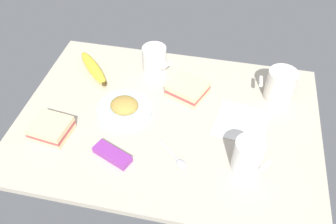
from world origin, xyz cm
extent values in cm
cube|color=#BCB29E|center=(0.00, 0.00, 1.00)|extent=(90.00, 64.00, 2.00)
cylinder|color=silver|center=(-13.78, 0.69, 2.60)|extent=(17.00, 17.00, 1.20)
ellipsoid|color=#B28C3F|center=(-13.78, 0.69, 4.25)|extent=(8.66, 7.80, 4.21)
cylinder|color=white|center=(-9.13, 21.11, 6.83)|extent=(8.00, 8.00, 9.66)
cylinder|color=tan|center=(-9.13, 21.11, 11.16)|extent=(7.04, 7.04, 0.40)
cylinder|color=white|center=(-4.45, 18.35, 7.32)|extent=(2.86, 3.71, 1.20)
cylinder|color=silver|center=(32.27, 16.85, 6.99)|extent=(8.98, 8.98, 9.99)
cylinder|color=black|center=(32.27, 16.85, 11.49)|extent=(7.90, 7.90, 0.40)
cylinder|color=silver|center=(26.16, 16.74, 7.49)|extent=(1.27, 4.06, 1.20)
cylinder|color=white|center=(23.70, -12.85, 7.02)|extent=(7.63, 7.63, 10.04)
cylinder|color=brown|center=(23.70, -12.85, 11.54)|extent=(6.71, 6.71, 0.40)
cylinder|color=white|center=(28.20, -15.43, 7.52)|extent=(2.75, 3.57, 1.20)
cube|color=beige|center=(-31.60, -12.63, 2.80)|extent=(11.50, 10.59, 1.60)
cube|color=#C14C4C|center=(-31.60, -12.63, 4.20)|extent=(11.50, 10.59, 1.20)
cube|color=beige|center=(-31.60, -12.63, 5.60)|extent=(11.50, 10.59, 1.60)
cube|color=beige|center=(3.92, 11.97, 2.80)|extent=(14.05, 13.44, 1.60)
cube|color=#C14C4C|center=(3.92, 11.97, 4.20)|extent=(14.05, 13.44, 1.20)
cube|color=beige|center=(3.92, 11.97, 5.60)|extent=(14.05, 13.44, 1.60)
ellipsoid|color=yellow|center=(-29.58, 16.18, 3.90)|extent=(16.09, 17.01, 3.81)
cube|color=#4C3819|center=(-23.27, 9.33, 3.90)|extent=(1.20, 1.20, 1.20)
ellipsoid|color=silver|center=(7.04, -15.80, 2.40)|extent=(4.27, 4.21, 0.80)
cylinder|color=silver|center=(2.77, -11.84, 2.35)|extent=(6.38, 5.99, 0.70)
cube|color=purple|center=(-11.95, -16.95, 3.00)|extent=(11.77, 7.96, 2.00)
cube|color=white|center=(21.68, 2.92, 2.15)|extent=(17.02, 17.02, 0.30)
camera|label=1|loc=(14.71, -69.44, 79.62)|focal=37.20mm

